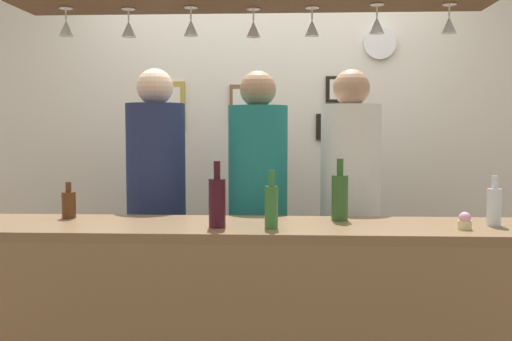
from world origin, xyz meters
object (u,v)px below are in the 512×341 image
person_middle_teal_shirt (257,193)px  picture_frame_caricature (167,106)px  bottle_soda_clear (494,206)px  bottle_champagne_green (340,196)px  wall_clock (380,43)px  picture_frame_upper_small (342,89)px  bottle_beer_brown_stubby (69,204)px  cupcake (465,221)px  person_right_white_patterned_shirt (350,193)px  bottle_wine_dark_red (217,201)px  picture_frame_lower_pair (338,127)px  bottle_beer_green_import (271,205)px  picture_frame_crest (243,103)px  person_left_navy_shirt (156,190)px

person_middle_teal_shirt → picture_frame_caricature: bearing=132.2°
bottle_soda_clear → bottle_champagne_green: bearing=169.7°
wall_clock → picture_frame_upper_small: bearing=178.6°
picture_frame_upper_small → bottle_champagne_green: bearing=-95.4°
bottle_beer_brown_stubby → bottle_soda_clear: size_ratio=0.78×
cupcake → bottle_soda_clear: bearing=34.5°
person_right_white_patterned_shirt → bottle_wine_dark_red: bearing=-131.5°
picture_frame_lower_pair → wall_clock: bearing=-1.3°
person_middle_teal_shirt → bottle_beer_green_import: person_middle_teal_shirt is taller
picture_frame_caricature → wall_clock: (1.47, -0.01, 0.42)m
person_middle_teal_shirt → picture_frame_crest: size_ratio=6.79×
wall_clock → bottle_beer_green_import: bearing=-114.8°
picture_frame_crest → cupcake: bearing=-54.0°
picture_frame_caricature → picture_frame_upper_small: picture_frame_upper_small is taller
person_middle_teal_shirt → picture_frame_lower_pair: bearing=54.9°
bottle_beer_brown_stubby → picture_frame_caricature: bearing=79.2°
bottle_beer_green_import → cupcake: (0.85, 0.02, -0.07)m
wall_clock → cupcake: bearing=-84.1°
bottle_champagne_green → picture_frame_lower_pair: size_ratio=1.00×
cupcake → person_left_navy_shirt: bearing=153.7°
bottle_wine_dark_red → picture_frame_lower_pair: bearing=66.2°
bottle_soda_clear → picture_frame_upper_small: (-0.57, 1.39, 0.62)m
person_right_white_patterned_shirt → cupcake: (0.42, -0.76, -0.04)m
bottle_champagne_green → picture_frame_crest: bearing=114.0°
bottle_wine_dark_red → picture_frame_crest: picture_frame_crest is taller
bottle_soda_clear → picture_frame_lower_pair: 1.56m
person_left_navy_shirt → person_middle_teal_shirt: person_left_navy_shirt is taller
picture_frame_upper_small → person_left_navy_shirt: bearing=-146.9°
bottle_champagne_green → wall_clock: 1.60m
bottle_wine_dark_red → bottle_soda_clear: bearing=5.2°
person_left_navy_shirt → cupcake: 1.72m
person_middle_teal_shirt → picture_frame_upper_small: size_ratio=8.03×
person_middle_teal_shirt → picture_frame_caricature: size_ratio=5.19×
picture_frame_caricature → picture_frame_lower_pair: bearing=0.0°
person_middle_teal_shirt → person_right_white_patterned_shirt: 0.53m
person_middle_teal_shirt → picture_frame_lower_pair: 0.98m
bottle_soda_clear → person_middle_teal_shirt: bearing=149.8°
person_middle_teal_shirt → bottle_champagne_green: (0.43, -0.53, 0.04)m
bottle_wine_dark_red → picture_frame_upper_small: bearing=65.4°
person_left_navy_shirt → bottle_beer_green_import: 1.04m
bottle_soda_clear → picture_frame_caricature: bearing=142.1°
cupcake → picture_frame_lower_pair: bearing=106.0°
person_middle_teal_shirt → bottle_beer_green_import: (0.10, -0.78, 0.03)m
bottle_beer_brown_stubby → picture_frame_lower_pair: picture_frame_lower_pair is taller
bottle_beer_green_import → picture_frame_lower_pair: bearing=74.5°
bottle_wine_dark_red → picture_frame_caricature: 1.67m
cupcake → picture_frame_crest: bearing=126.0°
person_middle_teal_shirt → picture_frame_upper_small: bearing=53.6°
person_right_white_patterned_shirt → picture_frame_upper_small: picture_frame_upper_small is taller
picture_frame_crest → picture_frame_caricature: picture_frame_caricature is taller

